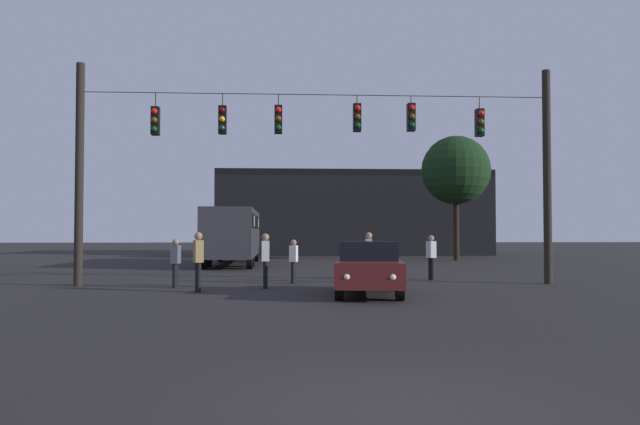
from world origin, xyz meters
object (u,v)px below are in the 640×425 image
city_bus (233,231)px  pedestrian_crossing_center (198,258)px  pedestrian_far_side (294,259)px  car_near_right (368,267)px  pedestrian_trailing (431,255)px  pedestrian_near_bus (176,260)px  pedestrian_crossing_right (265,257)px  pedestrian_crossing_left (369,254)px  tree_left_silhouette (456,170)px

city_bus → pedestrian_crossing_center: city_bus is taller
pedestrian_far_side → car_near_right: bearing=-63.3°
pedestrian_trailing → pedestrian_far_side: 5.34m
pedestrian_crossing_center → city_bus: bearing=90.9°
car_near_right → pedestrian_far_side: 4.60m
pedestrian_crossing_center → pedestrian_far_side: (2.88, 3.03, -0.17)m
pedestrian_crossing_center → pedestrian_near_bus: 1.77m
city_bus → pedestrian_crossing_right: city_bus is taller
city_bus → pedestrian_crossing_right: size_ratio=6.31×
pedestrian_crossing_center → pedestrian_near_bus: size_ratio=1.13×
pedestrian_crossing_left → pedestrian_trailing: (2.51, 1.20, -0.07)m
city_bus → tree_left_silhouette: tree_left_silhouette is taller
pedestrian_crossing_left → pedestrian_crossing_right: pedestrian_crossing_left is taller
tree_left_silhouette → pedestrian_trailing: bearing=-108.7°
city_bus → pedestrian_crossing_center: (0.26, -16.06, -0.85)m
car_near_right → pedestrian_crossing_left: (0.59, 4.25, 0.22)m
pedestrian_crossing_center → tree_left_silhouette: size_ratio=0.22×
pedestrian_near_bus → tree_left_silhouette: tree_left_silhouette is taller
city_bus → pedestrian_crossing_left: bearing=-65.8°
city_bus → car_near_right: (5.21, -17.14, -1.07)m
pedestrian_crossing_left → city_bus: bearing=114.2°
pedestrian_crossing_center → pedestrian_far_side: size_ratio=1.17×
pedestrian_trailing → pedestrian_far_side: (-5.17, -1.33, -0.10)m
city_bus → pedestrian_near_bus: (-0.67, -14.56, -0.98)m
city_bus → pedestrian_crossing_center: size_ratio=6.17×
pedestrian_crossing_center → pedestrian_trailing: size_ratio=1.07×
pedestrian_near_bus → pedestrian_trailing: pedestrian_trailing is taller
pedestrian_crossing_left → pedestrian_trailing: 2.78m
pedestrian_crossing_left → pedestrian_far_side: size_ratio=1.17×
pedestrian_crossing_left → pedestrian_far_side: pedestrian_crossing_left is taller
pedestrian_crossing_left → pedestrian_near_bus: 6.68m
car_near_right → pedestrian_far_side: pedestrian_far_side is taller
city_bus → pedestrian_crossing_center: bearing=-89.1°
car_near_right → pedestrian_trailing: pedestrian_trailing is taller
pedestrian_crossing_right → pedestrian_near_bus: bearing=172.5°
tree_left_silhouette → pedestrian_far_side: bearing=-121.2°
pedestrian_crossing_left → pedestrian_crossing_right: size_ratio=1.02×
city_bus → pedestrian_far_side: size_ratio=7.21×
city_bus → car_near_right: city_bus is taller
pedestrian_near_bus → pedestrian_crossing_right: bearing=-7.5°
pedestrian_far_side → pedestrian_trailing: bearing=14.4°
pedestrian_trailing → pedestrian_crossing_right: bearing=-152.0°
pedestrian_crossing_right → pedestrian_far_side: bearing=64.2°
car_near_right → pedestrian_crossing_center: pedestrian_crossing_center is taller
car_near_right → pedestrian_crossing_right: bearing=143.6°
pedestrian_far_side → tree_left_silhouette: tree_left_silhouette is taller
pedestrian_crossing_left → pedestrian_far_side: bearing=-177.1°
city_bus → pedestrian_trailing: size_ratio=6.57×
car_near_right → pedestrian_crossing_center: size_ratio=2.51×
city_bus → tree_left_silhouette: bearing=18.4°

